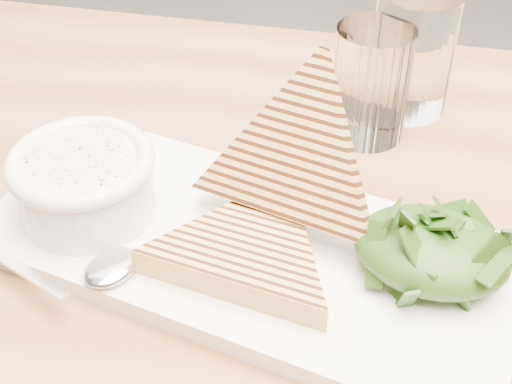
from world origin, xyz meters
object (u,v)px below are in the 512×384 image
(table_top, at_px, (266,315))
(glass_far, at_px, (412,52))
(platter, at_px, (248,249))
(soup_bowl, at_px, (86,190))
(glass_near, at_px, (371,83))

(table_top, height_order, glass_far, glass_far)
(table_top, relative_size, platter, 3.12)
(table_top, relative_size, soup_bowl, 11.98)
(soup_bowl, bearing_deg, glass_near, 47.82)
(table_top, bearing_deg, soup_bowl, 169.49)
(glass_near, relative_size, glass_far, 0.90)
(platter, distance_m, soup_bowl, 0.14)
(table_top, xyz_separation_m, platter, (-0.03, 0.04, 0.03))
(platter, bearing_deg, glass_far, 72.70)
(table_top, distance_m, soup_bowl, 0.17)
(platter, bearing_deg, soup_bowl, -177.13)
(soup_bowl, relative_size, glass_near, 0.98)
(platter, bearing_deg, table_top, -53.45)
(table_top, distance_m, glass_far, 0.31)
(platter, height_order, soup_bowl, soup_bowl)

